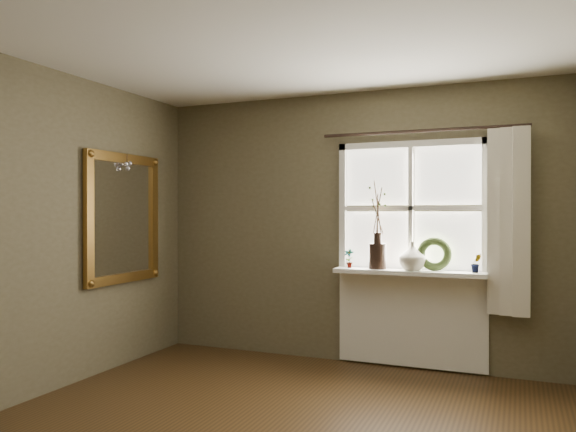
% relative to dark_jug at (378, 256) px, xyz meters
% --- Properties ---
extents(ceiling, '(4.50, 4.50, 0.00)m').
position_rel_dark_jug_xyz_m(ceiling, '(-0.26, -2.12, 1.56)').
color(ceiling, silver).
rests_on(ceiling, ground).
extents(wall_back, '(4.00, 0.10, 2.60)m').
position_rel_dark_jug_xyz_m(wall_back, '(-0.26, 0.18, 0.26)').
color(wall_back, brown).
rests_on(wall_back, ground).
extents(window_frame, '(1.36, 0.06, 1.24)m').
position_rel_dark_jug_xyz_m(window_frame, '(0.29, 0.11, 0.44)').
color(window_frame, white).
rests_on(window_frame, wall_back).
extents(window_sill, '(1.36, 0.26, 0.04)m').
position_rel_dark_jug_xyz_m(window_sill, '(0.29, 0.00, -0.14)').
color(window_sill, white).
rests_on(window_sill, wall_back).
extents(window_apron, '(1.36, 0.04, 0.88)m').
position_rel_dark_jug_xyz_m(window_apron, '(0.29, 0.11, -0.58)').
color(window_apron, white).
rests_on(window_apron, ground).
extents(dark_jug, '(0.17, 0.17, 0.24)m').
position_rel_dark_jug_xyz_m(dark_jug, '(0.00, 0.00, 0.00)').
color(dark_jug, black).
rests_on(dark_jug, window_sill).
extents(cream_vase, '(0.31, 0.31, 0.25)m').
position_rel_dark_jug_xyz_m(cream_vase, '(0.32, 0.00, 0.01)').
color(cream_vase, silver).
rests_on(cream_vase, window_sill).
extents(wreath, '(0.33, 0.19, 0.31)m').
position_rel_dark_jug_xyz_m(wreath, '(0.51, 0.04, -0.00)').
color(wreath, '#34461F').
rests_on(wreath, window_sill).
extents(potted_plant_left, '(0.10, 0.07, 0.18)m').
position_rel_dark_jug_xyz_m(potted_plant_left, '(-0.27, 0.00, -0.03)').
color(potted_plant_left, '#34461F').
rests_on(potted_plant_left, window_sill).
extents(potted_plant_right, '(0.11, 0.10, 0.17)m').
position_rel_dark_jug_xyz_m(potted_plant_right, '(0.87, 0.00, -0.03)').
color(potted_plant_right, '#34461F').
rests_on(potted_plant_right, window_sill).
extents(curtain, '(0.36, 0.12, 1.59)m').
position_rel_dark_jug_xyz_m(curtain, '(1.13, 0.01, 0.33)').
color(curtain, beige).
rests_on(curtain, wall_back).
extents(curtain_rod, '(1.84, 0.03, 0.03)m').
position_rel_dark_jug_xyz_m(curtain_rod, '(0.39, 0.05, 1.14)').
color(curtain_rod, black).
rests_on(curtain_rod, wall_back).
extents(gilt_mirror, '(0.10, 1.01, 1.21)m').
position_rel_dark_jug_xyz_m(gilt_mirror, '(-2.23, -0.83, 0.35)').
color(gilt_mirror, white).
rests_on(gilt_mirror, wall_left).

